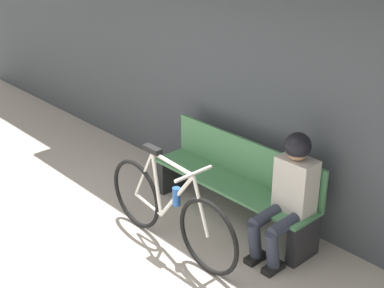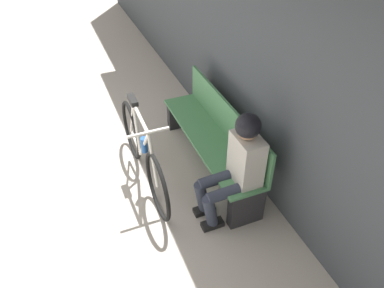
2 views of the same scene
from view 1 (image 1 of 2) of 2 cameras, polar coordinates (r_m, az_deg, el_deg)
The scene contains 4 objects.
storefront_wall at distance 5.30m, azimuth 5.31°, elevation 10.61°, with size 12.00×0.56×3.20m.
park_bench_near at distance 5.28m, azimuth 4.63°, elevation -4.20°, with size 1.87×0.42×0.82m.
bicycle at distance 4.83m, azimuth -2.43°, elevation -7.09°, with size 1.69×0.40×0.94m.
person_seated at distance 4.67m, azimuth 10.34°, elevation -4.68°, with size 0.34×0.59×1.16m.
Camera 1 is at (3.45, -0.89, 2.87)m, focal length 50.00 mm.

